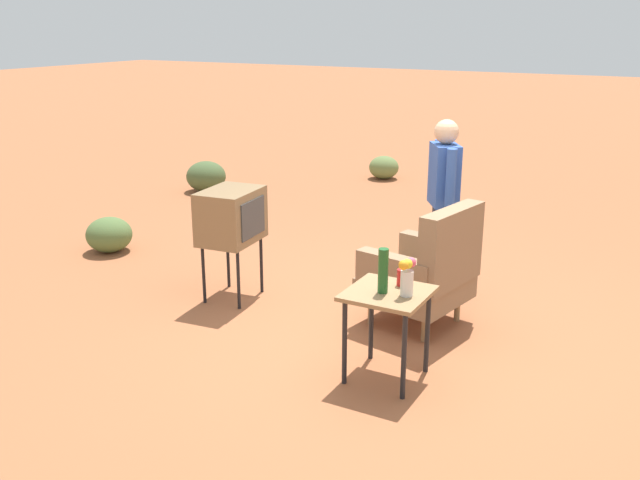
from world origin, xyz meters
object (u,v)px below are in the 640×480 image
Objects in this scene: soda_can_red at (401,278)px; person_standing at (443,196)px; bottle_wine_green at (383,271)px; tv_on_stand at (231,217)px; side_table at (388,305)px; flower_vase at (407,275)px; armchair at (426,270)px.

person_standing is at bearing -170.57° from soda_can_red.
bottle_wine_green is at bearing -18.60° from soda_can_red.
tv_on_stand reaches higher than bottle_wine_green.
side_table is 0.29m from flower_vase.
flower_vase is at bearing 11.82° from person_standing.
person_standing is (-0.79, -0.15, 0.44)m from armchair.
soda_can_red is at bearing 161.40° from bottle_wine_green.
armchair reaches higher than flower_vase.
person_standing reaches higher than soda_can_red.
tv_on_stand is 2.00m from bottle_wine_green.
person_standing reaches higher than flower_vase.
armchair is at bearing 11.08° from person_standing.
tv_on_stand is 8.44× the size of soda_can_red.
tv_on_stand is (0.25, -1.79, 0.28)m from armchair.
flower_vase is at bearing 12.41° from armchair.
side_table is at bearing 145.94° from bottle_wine_green.
soda_can_red is at bearing 7.87° from armchair.
tv_on_stand is at bearing -111.71° from side_table.
bottle_wine_green is 0.22m from soda_can_red.
person_standing is at bearing -172.51° from side_table.
armchair is 3.31× the size of bottle_wine_green.
flower_vase is at bearing 69.43° from tv_on_stand.
tv_on_stand is at bearing -112.99° from bottle_wine_green.
flower_vase is at bearing 85.98° from side_table.
side_table is 0.41× the size of person_standing.
flower_vase reaches higher than side_table.
tv_on_stand is 1.94m from person_standing.
soda_can_red is at bearing -146.69° from flower_vase.
person_standing reaches higher than tv_on_stand.
soda_can_red is (0.84, 0.12, 0.23)m from armchair.
soda_can_red is 0.46× the size of flower_vase.
armchair reaches higher than tv_on_stand.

